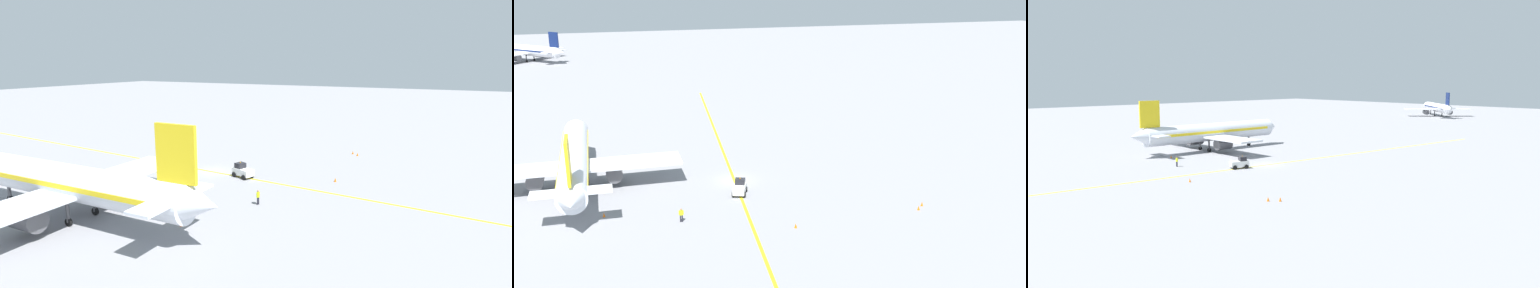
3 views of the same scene
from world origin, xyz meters
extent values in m
plane|color=gray|center=(0.00, 0.00, 0.00)|extent=(400.00, 400.00, 0.00)
cube|color=yellow|center=(0.00, 0.00, 0.00)|extent=(9.97, 119.65, 0.01)
cylinder|color=silver|center=(-21.02, 3.54, 3.80)|extent=(4.02, 30.05, 3.60)
cone|color=silver|center=(-20.79, -12.96, 4.10)|extent=(3.10, 3.04, 3.06)
cube|color=yellow|center=(-21.02, 3.54, 3.95)|extent=(4.02, 27.05, 0.50)
cube|color=silver|center=(-21.01, 2.54, 3.08)|extent=(28.07, 5.59, 0.36)
cylinder|color=#4C4C51|center=(-26.01, 2.47, 1.83)|extent=(2.24, 3.23, 2.20)
cylinder|color=#4C4C51|center=(-16.01, 2.61, 1.83)|extent=(2.24, 3.23, 2.20)
cube|color=yellow|center=(-20.83, -10.46, 8.10)|extent=(0.42, 4.00, 5.00)
cube|color=silver|center=(-20.83, -9.96, 4.20)|extent=(9.03, 2.53, 0.24)
cylinder|color=#4C4C51|center=(-21.16, 13.14, 1.40)|extent=(0.36, 0.36, 2.00)
cylinder|color=black|center=(-21.16, 13.14, 0.40)|extent=(0.29, 0.80, 0.80)
cylinder|color=#4C4C51|center=(-22.59, 1.51, 1.40)|extent=(0.36, 0.36, 2.00)
cylinder|color=black|center=(-22.59, 1.51, 0.40)|extent=(0.29, 0.80, 0.80)
cylinder|color=#4C4C51|center=(-19.39, 1.56, 1.40)|extent=(0.36, 0.36, 2.00)
cylinder|color=black|center=(-19.39, 1.56, 0.40)|extent=(0.29, 0.80, 0.80)
cube|color=white|center=(-0.43, -5.30, 0.80)|extent=(2.41, 3.33, 0.90)
cube|color=black|center=(-0.25, -4.79, 1.60)|extent=(1.57, 1.46, 0.70)
sphere|color=orange|center=(-0.25, -4.79, 2.03)|extent=(0.16, 0.16, 0.16)
cylinder|color=black|center=(-0.82, -4.13, 0.35)|extent=(0.47, 0.74, 0.70)
cylinder|color=black|center=(0.60, -4.63, 0.35)|extent=(0.47, 0.74, 0.70)
cylinder|color=black|center=(-1.47, -5.97, 0.35)|extent=(0.47, 0.74, 0.70)
cylinder|color=black|center=(-0.05, -6.47, 0.35)|extent=(0.47, 0.74, 0.70)
cylinder|color=#23232D|center=(-8.98, -11.97, 0.42)|extent=(0.16, 0.16, 0.85)
cylinder|color=#23232D|center=(-8.78, -11.98, 0.42)|extent=(0.16, 0.16, 0.85)
cube|color=#CCD819|center=(-8.88, -11.97, 1.15)|extent=(0.37, 0.24, 0.60)
cylinder|color=#CCD819|center=(-9.12, -11.96, 1.15)|extent=(0.10, 0.10, 0.55)
cylinder|color=#CCD819|center=(-8.64, -11.99, 1.15)|extent=(0.10, 0.10, 0.55)
sphere|color=#9E7051|center=(-8.88, -11.97, 1.57)|extent=(0.22, 0.22, 0.22)
cone|color=orange|center=(20.51, -15.15, 0.28)|extent=(0.32, 0.32, 0.55)
cone|color=orange|center=(3.43, -17.11, 0.28)|extent=(0.32, 0.32, 0.55)
cone|color=orange|center=(19.47, -16.19, 0.28)|extent=(0.32, 0.32, 0.55)
cone|color=orange|center=(-17.57, -8.10, 0.28)|extent=(0.32, 0.32, 0.55)
camera|label=1|loc=(-46.24, -31.18, 15.60)|focal=28.00mm
camera|label=2|loc=(-16.04, -76.47, 28.75)|focal=42.00mm
camera|label=3|loc=(63.97, -54.33, 14.69)|focal=35.00mm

